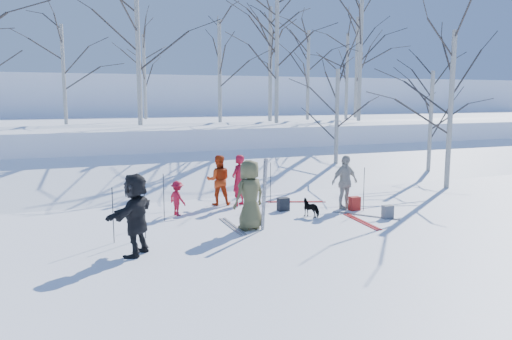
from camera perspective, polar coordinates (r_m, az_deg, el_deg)
name	(u,v)px	position (r m, az deg, el deg)	size (l,w,h in m)	color
ground	(277,225)	(13.67, 2.37, -6.25)	(120.00, 120.00, 0.00)	white
snow_ramp	(205,180)	(20.09, -5.88, -1.14)	(70.00, 9.50, 1.40)	white
snow_plateau	(157,139)	(29.66, -11.30, 3.44)	(70.00, 18.00, 2.20)	white
far_hill	(115,112)	(50.37, -15.83, 6.37)	(90.00, 30.00, 6.00)	white
skier_olive_center	(250,195)	(12.99, -0.71, -2.87)	(0.90, 0.58, 1.84)	#4D4D2E
skier_red_north	(239,180)	(15.89, -2.01, -1.18)	(0.59, 0.39, 1.63)	#AA0F26
skier_redor_behind	(219,180)	(16.01, -4.30, -1.16)	(0.78, 0.61, 1.61)	#BC350E
skier_red_seated	(177,198)	(14.77, -8.97, -3.21)	(0.66, 0.38, 1.02)	#AA0F26
skier_cream_east	(345,182)	(15.64, 10.10, -1.38)	(0.98, 0.41, 1.67)	beige
skier_grey_west	(136,214)	(11.21, -13.60, -4.95)	(1.69, 0.54, 1.82)	black
dog	(311,208)	(14.56, 6.35, -4.32)	(0.28, 0.62, 0.53)	black
upright_ski_left	(264,195)	(12.85, 0.88, -2.84)	(0.07, 0.02, 1.90)	silver
upright_ski_right	(265,195)	(12.86, 0.99, -2.84)	(0.07, 0.02, 1.90)	silver
ski_pair_a	(296,202)	(16.58, 4.55, -3.64)	(1.85, 0.86, 0.02)	#A91818
ski_pair_b	(362,221)	(14.25, 11.97, -5.78)	(0.37, 1.91, 0.02)	#A91818
ski_pair_c	(366,216)	(14.97, 12.42, -5.11)	(1.29, 1.64, 0.02)	silver
ski_pair_d	(232,226)	(13.48, -2.74, -6.42)	(0.24, 1.90, 0.02)	silver
ski_pole_a	(270,183)	(16.27, 1.67, -1.48)	(0.02, 0.02, 1.34)	black
ski_pole_b	(145,211)	(12.54, -12.59, -4.63)	(0.02, 0.02, 1.34)	black
ski_pole_c	(364,189)	(15.49, 12.22, -2.16)	(0.02, 0.02, 1.34)	black
ski_pole_d	(113,215)	(12.31, -16.02, -5.00)	(0.02, 0.02, 1.34)	black
ski_pole_e	(265,185)	(15.88, 1.06, -1.72)	(0.02, 0.02, 1.34)	black
ski_pole_f	(164,197)	(14.15, -10.50, -3.10)	(0.02, 0.02, 1.34)	black
backpack_red	(355,203)	(15.61, 11.20, -3.78)	(0.32, 0.22, 0.42)	maroon
backpack_grey	(388,212)	(14.78, 14.81, -4.65)	(0.30, 0.20, 0.38)	slate
backpack_dark	(283,204)	(15.27, 3.13, -3.93)	(0.34, 0.24, 0.40)	black
birch_plateau_a	(220,72)	(25.01, -4.18, 11.14)	(4.07, 4.07, 4.96)	silver
birch_plateau_b	(64,75)	(24.62, -21.13, 10.11)	(3.74, 3.74, 4.48)	silver
birch_plateau_c	(308,76)	(28.01, 5.97, 10.68)	(3.98, 3.98, 4.83)	silver
birch_plateau_d	(138,47)	(23.01, -13.34, 13.53)	(5.38, 5.38, 6.83)	silver
birch_plateau_f	(360,58)	(27.18, 11.84, 12.46)	(5.19, 5.19, 6.56)	silver
birch_plateau_g	(347,77)	(28.84, 10.35, 10.45)	(3.93, 3.93, 4.75)	silver
birch_plateau_i	(270,65)	(26.11, 1.64, 11.94)	(4.64, 4.64, 5.77)	silver
birch_plateau_j	(357,68)	(31.64, 11.41, 11.38)	(4.82, 4.82, 6.03)	silver
birch_plateau_k	(277,61)	(24.28, 2.40, 12.35)	(4.73, 4.73, 5.90)	silver
birch_plateau_l	(145,77)	(29.13, -12.63, 10.30)	(3.89, 3.89, 4.69)	silver
birch_edge_b	(451,111)	(20.12, 21.35, 6.32)	(4.71, 4.71, 5.87)	silver
birch_edge_c	(430,125)	(22.73, 19.31, 4.92)	(3.78, 3.78, 4.55)	silver
birch_edge_e	(337,124)	(21.39, 9.20, 5.18)	(3.83, 3.83, 4.61)	silver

